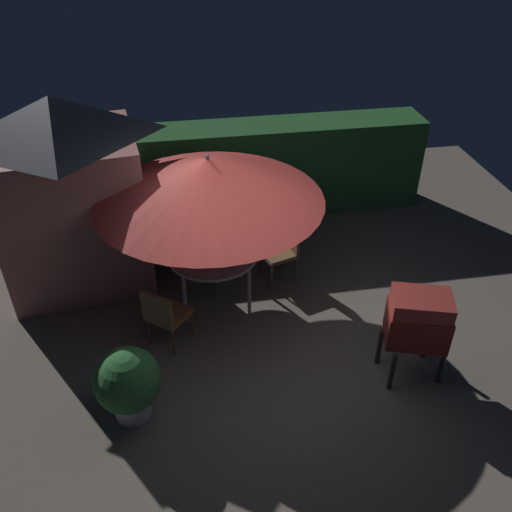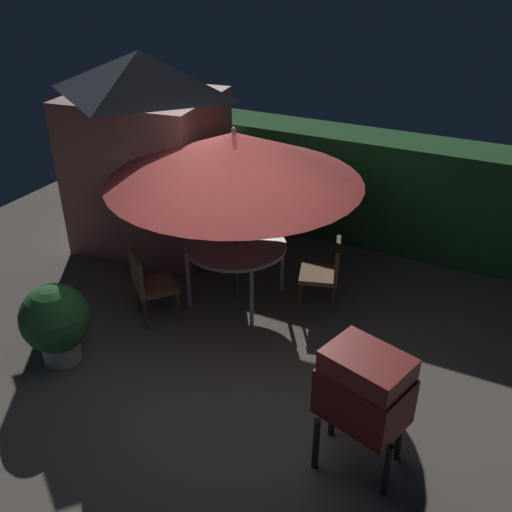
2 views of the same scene
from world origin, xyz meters
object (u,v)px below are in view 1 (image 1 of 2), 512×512
(garden_shed, at_px, (69,192))
(patio_table, at_px, (213,256))
(patio_umbrella, at_px, (209,180))
(potted_plant_by_shed, at_px, (128,382))
(person_in_red, at_px, (162,221))
(chair_near_shed, at_px, (161,234))
(bbq_grill, at_px, (418,320))
(chair_toward_hedge, at_px, (283,248))
(chair_far_side, at_px, (164,314))

(garden_shed, relative_size, patio_table, 2.23)
(garden_shed, height_order, patio_umbrella, garden_shed)
(potted_plant_by_shed, bearing_deg, person_in_red, 80.43)
(patio_table, distance_m, potted_plant_by_shed, 2.25)
(potted_plant_by_shed, bearing_deg, chair_near_shed, 81.59)
(patio_table, distance_m, patio_umbrella, 1.18)
(bbq_grill, xyz_separation_m, chair_toward_hedge, (-1.12, 2.18, -0.33))
(garden_shed, height_order, chair_near_shed, garden_shed)
(chair_far_side, bearing_deg, potted_plant_by_shed, -112.13)
(person_in_red, bearing_deg, patio_umbrella, -55.03)
(bbq_grill, relative_size, chair_toward_hedge, 1.33)
(chair_far_side, bearing_deg, garden_shed, 123.88)
(chair_near_shed, relative_size, person_in_red, 0.71)
(patio_table, xyz_separation_m, patio_umbrella, (0.00, -0.00, 1.18))
(patio_table, relative_size, chair_toward_hedge, 1.39)
(patio_umbrella, bearing_deg, potted_plant_by_shed, -120.72)
(bbq_grill, bearing_deg, potted_plant_by_shed, -178.69)
(patio_umbrella, distance_m, person_in_red, 1.60)
(chair_far_side, height_order, potted_plant_by_shed, potted_plant_by_shed)
(patio_umbrella, distance_m, chair_far_side, 1.78)
(garden_shed, bearing_deg, person_in_red, 2.18)
(potted_plant_by_shed, xyz_separation_m, person_in_red, (0.48, 2.87, 0.27))
(patio_umbrella, height_order, bbq_grill, patio_umbrella)
(potted_plant_by_shed, bearing_deg, garden_shed, 104.86)
(chair_near_shed, bearing_deg, person_in_red, -55.03)
(bbq_grill, bearing_deg, chair_far_side, 161.20)
(patio_table, distance_m, chair_toward_hedge, 1.14)
(bbq_grill, xyz_separation_m, chair_far_side, (-2.90, 0.99, -0.33))
(bbq_grill, distance_m, potted_plant_by_shed, 3.35)
(chair_far_side, xyz_separation_m, potted_plant_by_shed, (-0.43, -1.06, -0.01))
(patio_umbrella, relative_size, chair_far_side, 3.31)
(person_in_red, bearing_deg, chair_far_side, -91.63)
(chair_near_shed, relative_size, chair_far_side, 1.00)
(garden_shed, height_order, patio_table, garden_shed)
(patio_umbrella, relative_size, person_in_red, 2.37)
(patio_umbrella, distance_m, chair_near_shed, 1.85)
(chair_toward_hedge, relative_size, potted_plant_by_shed, 0.98)
(garden_shed, bearing_deg, bbq_grill, -33.94)
(chair_far_side, relative_size, person_in_red, 0.71)
(chair_toward_hedge, height_order, potted_plant_by_shed, potted_plant_by_shed)
(chair_far_side, bearing_deg, bbq_grill, -18.80)
(bbq_grill, distance_m, person_in_red, 3.99)
(patio_umbrella, xyz_separation_m, chair_near_shed, (-0.71, 1.01, -1.38))
(garden_shed, bearing_deg, patio_umbrella, -25.36)
(garden_shed, height_order, person_in_red, garden_shed)
(patio_umbrella, bearing_deg, patio_table, 90.00)
(person_in_red, bearing_deg, potted_plant_by_shed, -99.57)
(chair_near_shed, bearing_deg, patio_umbrella, -55.03)
(potted_plant_by_shed, height_order, person_in_red, person_in_red)
(chair_near_shed, bearing_deg, chair_toward_hedge, -21.01)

